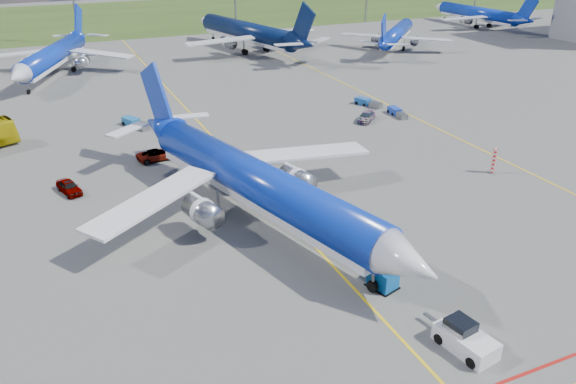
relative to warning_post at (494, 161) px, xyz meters
name	(u,v)px	position (x,y,z in m)	size (l,w,h in m)	color
ground	(322,255)	(-26.00, -8.00, -1.50)	(400.00, 400.00, 0.00)	#4F4F4D
grass_strip	(102,18)	(-26.00, 142.00, -1.50)	(400.00, 80.00, 0.01)	#2D4719
taxiway_lines	(225,149)	(-25.83, 19.70, -1.49)	(60.25, 160.00, 0.02)	yellow
warning_post	(494,161)	(0.00, 0.00, 0.00)	(0.50, 0.50, 3.00)	red
bg_jet_nnw	(56,75)	(-43.19, 70.12, -1.50)	(30.94, 40.61, 10.64)	#0C2CAA
bg_jet_n	(248,51)	(-1.86, 76.85, -1.50)	(35.40, 46.47, 12.17)	#07153B
bg_jet_ne	(395,48)	(30.64, 66.03, -1.50)	(27.68, 36.33, 9.52)	#0C2CAA
bg_jet_ene	(476,27)	(68.68, 82.86, -1.50)	(29.55, 38.79, 10.16)	#0C2CAA
main_airliner	(258,221)	(-28.86, -0.03, -1.50)	(34.09, 44.75, 11.72)	#0C2CAA
pushback_tug	(465,338)	(-22.66, -22.44, -0.70)	(2.83, 5.94, 1.97)	silver
uld_container	(383,278)	(-23.84, -14.19, -0.69)	(1.63, 2.04, 1.63)	#0B529F
service_car_a	(69,187)	(-45.03, 13.96, -0.81)	(1.64, 4.07, 1.39)	#999999
service_car_b	(157,155)	(-34.50, 19.51, -0.82)	(2.26, 4.91, 1.36)	#999999
service_car_c	(366,117)	(-3.47, 22.26, -0.83)	(1.88, 4.62, 1.34)	#999999
baggage_tug_w	(397,112)	(2.13, 22.70, -1.03)	(1.62, 4.56, 1.00)	#1B3AA7
baggage_tug_c	(135,123)	(-34.82, 33.20, -0.97)	(3.28, 5.15, 1.13)	#1A62A1
baggage_tug_e	(367,103)	(0.71, 28.88, -1.01)	(2.99, 4.76, 1.04)	#1A519E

